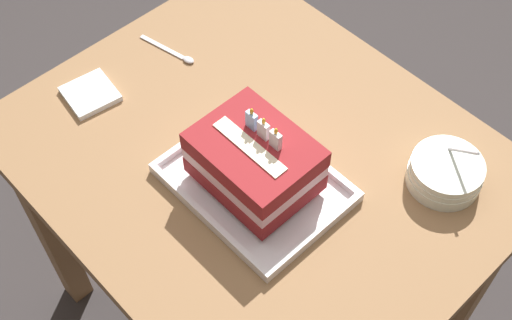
# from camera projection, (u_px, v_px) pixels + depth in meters

# --- Properties ---
(ground_plane) EXTENTS (8.00, 8.00, 0.00)m
(ground_plane) POSITION_uv_depth(u_px,v_px,m) (257.00, 313.00, 1.96)
(ground_plane) COLOR #383333
(dining_table) EXTENTS (0.94, 0.78, 0.77)m
(dining_table) POSITION_uv_depth(u_px,v_px,m) (257.00, 189.00, 1.44)
(dining_table) COLOR olive
(dining_table) RESTS_ON ground_plane
(foil_tray) EXTENTS (0.33, 0.25, 0.02)m
(foil_tray) POSITION_uv_depth(u_px,v_px,m) (255.00, 184.00, 1.29)
(foil_tray) COLOR silver
(foil_tray) RESTS_ON dining_table
(birthday_cake) EXTENTS (0.21, 0.17, 0.16)m
(birthday_cake) POSITION_uv_depth(u_px,v_px,m) (255.00, 161.00, 1.23)
(birthday_cake) COLOR maroon
(birthday_cake) RESTS_ON foil_tray
(bowl_stack) EXTENTS (0.14, 0.14, 0.12)m
(bowl_stack) POSITION_uv_depth(u_px,v_px,m) (445.00, 173.00, 1.28)
(bowl_stack) COLOR silver
(bowl_stack) RESTS_ON dining_table
(serving_spoon_near_tray) EXTENTS (0.15, 0.04, 0.01)m
(serving_spoon_near_tray) POSITION_uv_depth(u_px,v_px,m) (176.00, 54.00, 1.50)
(serving_spoon_near_tray) COLOR silver
(serving_spoon_near_tray) RESTS_ON dining_table
(napkin_pile) EXTENTS (0.11, 0.11, 0.01)m
(napkin_pile) POSITION_uv_depth(u_px,v_px,m) (90.00, 94.00, 1.42)
(napkin_pile) COLOR white
(napkin_pile) RESTS_ON dining_table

